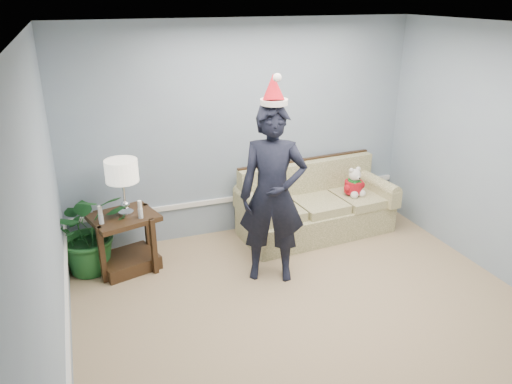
{
  "coord_description": "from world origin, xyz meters",
  "views": [
    {
      "loc": [
        -1.95,
        -3.27,
        2.98
      ],
      "look_at": [
        -0.18,
        1.55,
        0.9
      ],
      "focal_mm": 35.0,
      "sensor_mm": 36.0,
      "label": 1
    }
  ],
  "objects": [
    {
      "name": "houseplant",
      "position": [
        -1.98,
        2.05,
        0.49
      ],
      "size": [
        0.9,
        0.78,
        0.98
      ],
      "primitive_type": "imported",
      "rotation": [
        0.0,
        0.0,
        0.02
      ],
      "color": "#1B5522",
      "rests_on": "room_shell"
    },
    {
      "name": "santa_hat",
      "position": [
        -0.1,
        1.26,
        2.08
      ],
      "size": [
        0.34,
        0.37,
        0.33
      ],
      "rotation": [
        0.0,
        0.0,
        -0.28
      ],
      "color": "silver",
      "rests_on": "man"
    },
    {
      "name": "table_lamp",
      "position": [
        -1.57,
        1.99,
        1.15
      ],
      "size": [
        0.36,
        0.36,
        0.63
      ],
      "color": "silver",
      "rests_on": "side_table"
    },
    {
      "name": "candle_pair",
      "position": [
        -1.63,
        1.82,
        0.76
      ],
      "size": [
        0.47,
        0.05,
        0.21
      ],
      "color": "silver",
      "rests_on": "side_table"
    },
    {
      "name": "sofa",
      "position": [
        0.84,
        2.09,
        0.32
      ],
      "size": [
        2.02,
        0.99,
        0.92
      ],
      "rotation": [
        0.0,
        0.0,
        0.08
      ],
      "color": "brown",
      "rests_on": "room_shell"
    },
    {
      "name": "wainscot_trim",
      "position": [
        -1.18,
        1.18,
        0.45
      ],
      "size": [
        4.49,
        4.99,
        0.06
      ],
      "color": "white",
      "rests_on": "room_shell"
    },
    {
      "name": "side_table",
      "position": [
        -1.6,
        1.96,
        0.26
      ],
      "size": [
        0.82,
        0.75,
        0.67
      ],
      "rotation": [
        0.0,
        0.0,
        0.29
      ],
      "color": "#382214",
      "rests_on": "room_shell"
    },
    {
      "name": "teddy_bear",
      "position": [
        1.35,
        1.99,
        0.62
      ],
      "size": [
        0.27,
        0.29,
        0.39
      ],
      "rotation": [
        0.0,
        0.0,
        0.15
      ],
      "color": "silver",
      "rests_on": "sofa"
    },
    {
      "name": "man",
      "position": [
        -0.1,
        1.24,
        0.97
      ],
      "size": [
        0.84,
        0.71,
        1.95
      ],
      "primitive_type": "imported",
      "rotation": [
        0.0,
        0.0,
        -0.4
      ],
      "color": "black",
      "rests_on": "room_shell"
    },
    {
      "name": "room_shell",
      "position": [
        0.0,
        0.0,
        1.35
      ],
      "size": [
        4.54,
        5.04,
        2.74
      ],
      "color": "tan",
      "rests_on": "ground"
    }
  ]
}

